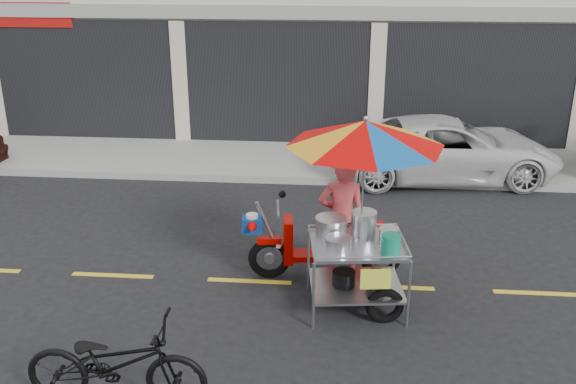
{
  "coord_description": "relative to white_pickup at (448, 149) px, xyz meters",
  "views": [
    {
      "loc": [
        -0.76,
        -7.98,
        4.47
      ],
      "look_at": [
        -1.5,
        0.6,
        1.15
      ],
      "focal_mm": 40.0,
      "sensor_mm": 36.0,
      "label": 1
    }
  ],
  "objects": [
    {
      "name": "sidewalk",
      "position": [
        -1.41,
        0.8,
        -0.54
      ],
      "size": [
        45.0,
        3.0,
        0.15
      ],
      "primitive_type": "cube",
      "color": "gray",
      "rests_on": "ground"
    },
    {
      "name": "near_bicycle",
      "position": [
        -4.39,
        -7.39,
        -0.12
      ],
      "size": [
        1.89,
        0.67,
        0.99
      ],
      "primitive_type": "imported",
      "rotation": [
        0.0,
        0.0,
        1.58
      ],
      "color": "black",
      "rests_on": "ground"
    },
    {
      "name": "ground",
      "position": [
        -1.41,
        -4.7,
        -0.62
      ],
      "size": [
        90.0,
        90.0,
        0.0
      ],
      "primitive_type": "plane",
      "color": "black"
    },
    {
      "name": "centerline",
      "position": [
        -1.41,
        -4.7,
        -0.61
      ],
      "size": [
        42.0,
        0.1,
        0.01
      ],
      "primitive_type": "cube",
      "color": "gold",
      "rests_on": "ground"
    },
    {
      "name": "food_vendor_rig",
      "position": [
        -2.0,
        -4.92,
        1.0
      ],
      "size": [
        2.73,
        2.19,
        2.57
      ],
      "rotation": [
        0.0,
        0.0,
        0.12
      ],
      "color": "black",
      "rests_on": "ground"
    },
    {
      "name": "white_pickup",
      "position": [
        0.0,
        0.0,
        0.0
      ],
      "size": [
        4.6,
        2.41,
        1.24
      ],
      "primitive_type": "imported",
      "rotation": [
        0.0,
        0.0,
        1.65
      ],
      "color": "silver",
      "rests_on": "ground"
    }
  ]
}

